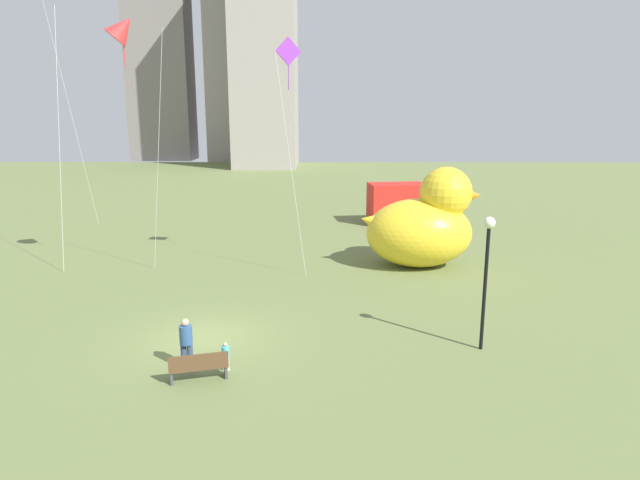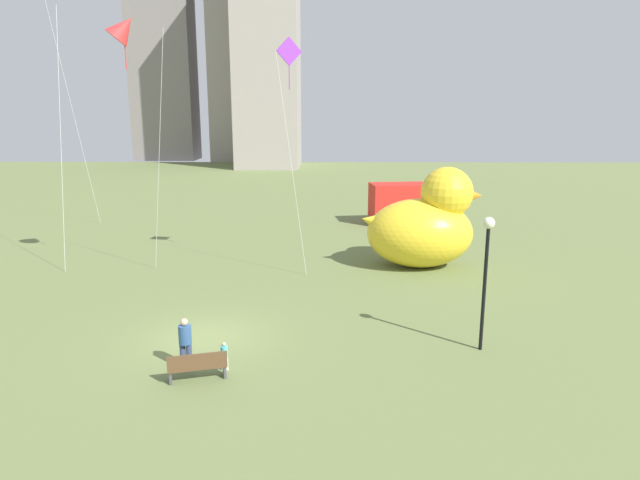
{
  "view_description": "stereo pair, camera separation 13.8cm",
  "coord_description": "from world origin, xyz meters",
  "px_view_note": "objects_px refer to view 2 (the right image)",
  "views": [
    {
      "loc": [
        4.15,
        -18.41,
        7.82
      ],
      "look_at": [
        4.03,
        3.19,
        2.83
      ],
      "focal_mm": 31.38,
      "sensor_mm": 36.0,
      "label": 1
    },
    {
      "loc": [
        4.29,
        -18.41,
        7.82
      ],
      "look_at": [
        4.03,
        3.19,
        2.83
      ],
      "focal_mm": 31.38,
      "sensor_mm": 36.0,
      "label": 2
    }
  ],
  "objects_px": {
    "box_truck": "(407,203)",
    "kite_purple": "(289,61)",
    "person_adult": "(185,341)",
    "kite_red": "(124,29)",
    "park_bench": "(198,366)",
    "person_child": "(224,355)",
    "giant_inflatable_duck": "(424,225)",
    "lamppost": "(486,257)"
  },
  "relations": [
    {
      "from": "person_adult",
      "to": "kite_red",
      "type": "relative_size",
      "value": 0.13
    },
    {
      "from": "person_child",
      "to": "box_truck",
      "type": "bearing_deg",
      "value": 69.22
    },
    {
      "from": "person_adult",
      "to": "box_truck",
      "type": "bearing_deg",
      "value": 66.48
    },
    {
      "from": "person_adult",
      "to": "lamppost",
      "type": "xyz_separation_m",
      "value": [
        9.56,
        1.46,
        2.31
      ]
    },
    {
      "from": "kite_purple",
      "to": "person_child",
      "type": "bearing_deg",
      "value": -97.42
    },
    {
      "from": "box_truck",
      "to": "kite_red",
      "type": "xyz_separation_m",
      "value": [
        -14.57,
        -13.65,
        9.89
      ]
    },
    {
      "from": "giant_inflatable_duck",
      "to": "kite_red",
      "type": "height_order",
      "value": "kite_red"
    },
    {
      "from": "giant_inflatable_duck",
      "to": "box_truck",
      "type": "distance_m",
      "value": 11.4
    },
    {
      "from": "kite_purple",
      "to": "kite_red",
      "type": "bearing_deg",
      "value": -171.03
    },
    {
      "from": "park_bench",
      "to": "person_child",
      "type": "distance_m",
      "value": 0.98
    },
    {
      "from": "box_truck",
      "to": "kite_purple",
      "type": "relative_size",
      "value": 0.52
    },
    {
      "from": "person_child",
      "to": "kite_purple",
      "type": "xyz_separation_m",
      "value": [
        1.41,
        10.82,
        9.54
      ]
    },
    {
      "from": "lamppost",
      "to": "box_truck",
      "type": "bearing_deg",
      "value": 88.6
    },
    {
      "from": "park_bench",
      "to": "box_truck",
      "type": "relative_size",
      "value": 0.31
    },
    {
      "from": "person_adult",
      "to": "park_bench",
      "type": "bearing_deg",
      "value": -57.71
    },
    {
      "from": "park_bench",
      "to": "kite_red",
      "type": "height_order",
      "value": "kite_red"
    },
    {
      "from": "person_adult",
      "to": "giant_inflatable_duck",
      "type": "distance_m",
      "value": 15.12
    },
    {
      "from": "person_adult",
      "to": "kite_red",
      "type": "height_order",
      "value": "kite_red"
    },
    {
      "from": "park_bench",
      "to": "giant_inflatable_duck",
      "type": "xyz_separation_m",
      "value": [
        8.78,
        12.71,
        1.7
      ]
    },
    {
      "from": "park_bench",
      "to": "lamppost",
      "type": "relative_size",
      "value": 0.4
    },
    {
      "from": "person_child",
      "to": "kite_red",
      "type": "height_order",
      "value": "kite_red"
    },
    {
      "from": "giant_inflatable_duck",
      "to": "box_truck",
      "type": "bearing_deg",
      "value": 86.25
    },
    {
      "from": "lamppost",
      "to": "box_truck",
      "type": "distance_m",
      "value": 21.79
    },
    {
      "from": "lamppost",
      "to": "person_adult",
      "type": "bearing_deg",
      "value": -171.29
    },
    {
      "from": "person_child",
      "to": "giant_inflatable_duck",
      "type": "relative_size",
      "value": 0.15
    },
    {
      "from": "person_child",
      "to": "giant_inflatable_duck",
      "type": "bearing_deg",
      "value": 55.92
    },
    {
      "from": "park_bench",
      "to": "lamppost",
      "type": "xyz_separation_m",
      "value": [
        8.99,
        2.35,
        2.72
      ]
    },
    {
      "from": "person_child",
      "to": "box_truck",
      "type": "height_order",
      "value": "box_truck"
    },
    {
      "from": "person_adult",
      "to": "giant_inflatable_duck",
      "type": "height_order",
      "value": "giant_inflatable_duck"
    },
    {
      "from": "person_adult",
      "to": "kite_purple",
      "type": "distance_m",
      "value": 14.29
    },
    {
      "from": "person_child",
      "to": "giant_inflatable_duck",
      "type": "xyz_separation_m",
      "value": [
        8.11,
        11.99,
        1.68
      ]
    },
    {
      "from": "park_bench",
      "to": "kite_purple",
      "type": "bearing_deg",
      "value": 79.79
    },
    {
      "from": "giant_inflatable_duck",
      "to": "box_truck",
      "type": "xyz_separation_m",
      "value": [
        0.74,
        11.35,
        -0.75
      ]
    },
    {
      "from": "kite_purple",
      "to": "park_bench",
      "type": "bearing_deg",
      "value": -100.21
    },
    {
      "from": "giant_inflatable_duck",
      "to": "person_child",
      "type": "bearing_deg",
      "value": -124.08
    },
    {
      "from": "person_adult",
      "to": "kite_purple",
      "type": "relative_size",
      "value": 0.15
    },
    {
      "from": "giant_inflatable_duck",
      "to": "kite_red",
      "type": "bearing_deg",
      "value": -170.56
    },
    {
      "from": "person_adult",
      "to": "kite_red",
      "type": "bearing_deg",
      "value": 115.22
    },
    {
      "from": "box_truck",
      "to": "lamppost",
      "type": "bearing_deg",
      "value": -91.4
    },
    {
      "from": "person_adult",
      "to": "person_child",
      "type": "height_order",
      "value": "person_adult"
    },
    {
      "from": "kite_purple",
      "to": "lamppost",
      "type": "bearing_deg",
      "value": -53.02
    },
    {
      "from": "person_adult",
      "to": "lamppost",
      "type": "distance_m",
      "value": 9.94
    }
  ]
}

